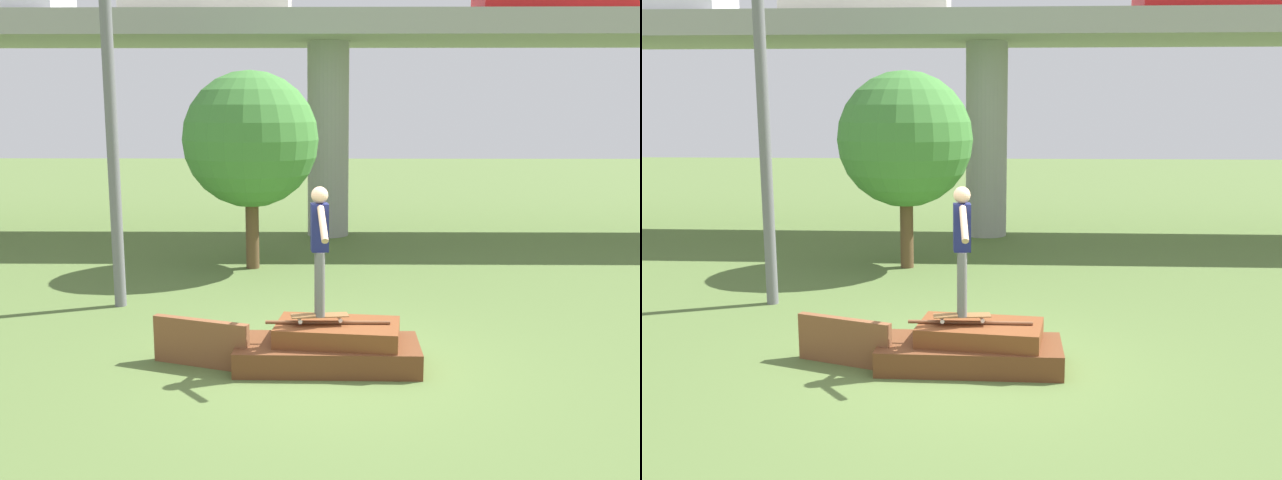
% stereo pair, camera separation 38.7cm
% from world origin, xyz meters
% --- Properties ---
extents(ground_plane, '(80.00, 80.00, 0.00)m').
position_xyz_m(ground_plane, '(0.00, 0.00, 0.00)').
color(ground_plane, '#567038').
extents(scrap_pile, '(2.45, 1.13, 0.64)m').
position_xyz_m(scrap_pile, '(0.04, 0.01, 0.26)').
color(scrap_pile, brown).
rests_on(scrap_pile, ground_plane).
extents(scrap_plank_loose, '(1.35, 0.58, 0.65)m').
position_xyz_m(scrap_plank_loose, '(-1.70, 0.00, 0.32)').
color(scrap_plank_loose, brown).
rests_on(scrap_plank_loose, ground_plane).
extents(skateboard, '(0.78, 0.30, 0.09)m').
position_xyz_m(skateboard, '(-0.11, -0.03, 0.71)').
color(skateboard, brown).
rests_on(skateboard, scrap_pile).
extents(skater, '(0.24, 1.26, 1.70)m').
position_xyz_m(skater, '(-0.11, -0.03, 1.72)').
color(skater, slate).
rests_on(skater, skateboard).
extents(highway_overpass, '(44.00, 4.02, 5.72)m').
position_xyz_m(highway_overpass, '(0.00, 10.10, 5.00)').
color(highway_overpass, '#9E9E99').
rests_on(highway_overpass, ground_plane).
extents(utility_pole, '(1.30, 0.20, 8.89)m').
position_xyz_m(utility_pole, '(-3.64, 2.95, 4.57)').
color(utility_pole, slate).
rests_on(utility_pole, ground_plane).
extents(tree_behind_left, '(2.86, 2.86, 4.20)m').
position_xyz_m(tree_behind_left, '(-1.63, 5.98, 2.76)').
color(tree_behind_left, brown).
rests_on(tree_behind_left, ground_plane).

